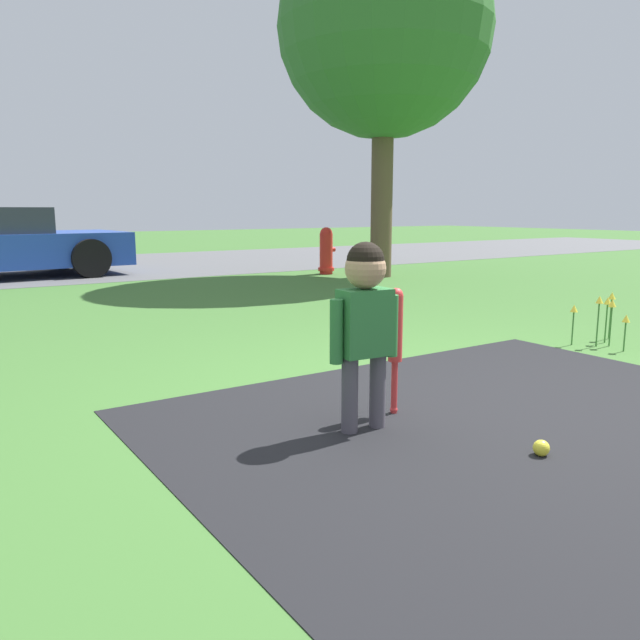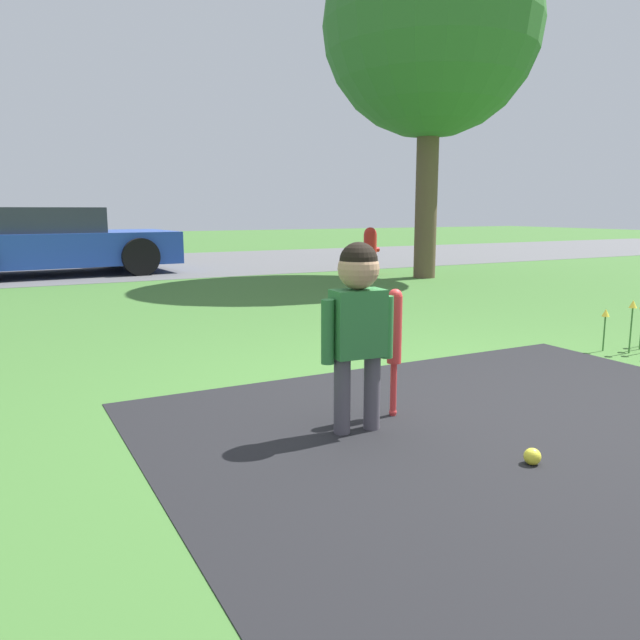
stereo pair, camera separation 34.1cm
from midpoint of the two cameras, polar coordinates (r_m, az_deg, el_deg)
ground_plane at (r=3.67m, az=14.91°, el=-7.85°), size 60.00×60.00×0.00m
street_strip at (r=13.10m, az=-17.22°, el=4.77°), size 40.00×6.00×0.01m
child at (r=3.06m, az=6.70°, el=0.83°), size 0.39×0.20×0.96m
baseball_bat at (r=3.36m, az=9.74°, el=-1.36°), size 0.08×0.08×0.70m
sports_ball at (r=3.00m, az=22.04°, el=-11.56°), size 0.08×0.08×0.08m
fire_hydrant at (r=10.89m, az=5.51°, el=6.26°), size 0.32×0.28×0.81m
parked_car at (r=11.63m, az=-22.77°, el=6.56°), size 4.13×2.24×1.15m
tree_near_driveway at (r=10.83m, az=11.13°, el=24.80°), size 3.39×3.39×5.62m
flower_bed at (r=5.56m, az=28.78°, el=0.57°), size 0.55×0.43×0.42m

